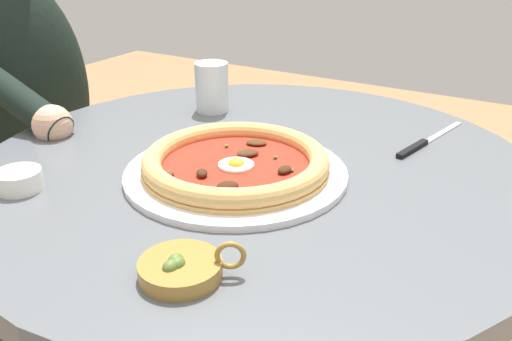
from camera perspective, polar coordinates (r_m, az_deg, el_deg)
dining_table at (r=0.92m, az=0.01°, el=-6.89°), size 0.88×0.88×0.73m
pizza_on_plate at (r=0.80m, az=-1.93°, el=0.56°), size 0.33×0.33×0.04m
water_glass at (r=1.08m, az=-4.62°, el=8.32°), size 0.07×0.07×0.10m
steak_knife at (r=0.96m, az=16.91°, el=2.71°), size 0.22×0.06×0.01m
ramekin_capers at (r=0.83m, az=-23.46°, el=-0.86°), size 0.06×0.06×0.03m
olive_pan at (r=0.59m, az=-7.73°, el=-10.02°), size 0.09×0.11×0.04m
diner_person at (r=1.41m, az=-22.05°, el=-1.13°), size 0.37×0.49×1.15m
cafe_chair_diner at (r=1.53m, az=-24.80°, el=0.37°), size 0.42×0.42×0.84m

